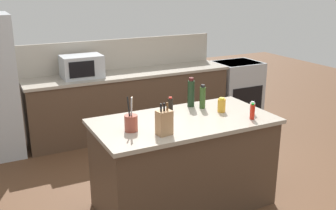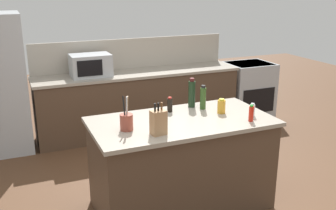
% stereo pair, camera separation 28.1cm
% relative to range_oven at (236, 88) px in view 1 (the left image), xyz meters
% --- Properties ---
extents(ground_plane, '(14.00, 14.00, 0.00)m').
position_rel_range_oven_xyz_m(ground_plane, '(-2.27, -2.20, -0.47)').
color(ground_plane, brown).
extents(back_counter_run, '(3.11, 0.66, 0.94)m').
position_rel_range_oven_xyz_m(back_counter_run, '(-1.97, 0.00, 0.00)').
color(back_counter_run, '#4C3828').
rests_on(back_counter_run, ground_plane).
extents(wall_backsplash, '(3.07, 0.03, 0.46)m').
position_rel_range_oven_xyz_m(wall_backsplash, '(-1.97, 0.32, 0.70)').
color(wall_backsplash, '#B2A899').
rests_on(wall_backsplash, back_counter_run).
extents(kitchen_island, '(1.78, 0.92, 0.94)m').
position_rel_range_oven_xyz_m(kitchen_island, '(-2.27, -2.20, 0.00)').
color(kitchen_island, '#4C3828').
rests_on(kitchen_island, ground_plane).
extents(range_oven, '(0.76, 0.65, 0.92)m').
position_rel_range_oven_xyz_m(range_oven, '(0.00, 0.00, 0.00)').
color(range_oven, '#ADB2B7').
rests_on(range_oven, ground_plane).
extents(microwave, '(0.56, 0.39, 0.31)m').
position_rel_range_oven_xyz_m(microwave, '(-2.69, 0.00, 0.63)').
color(microwave, '#ADB2B7').
rests_on(microwave, back_counter_run).
extents(knife_block, '(0.14, 0.12, 0.29)m').
position_rel_range_oven_xyz_m(knife_block, '(-2.63, -2.47, 0.59)').
color(knife_block, '#A87C54').
rests_on(knife_block, kitchen_island).
extents(utensil_crock, '(0.12, 0.12, 0.32)m').
position_rel_range_oven_xyz_m(utensil_crock, '(-2.85, -2.25, 0.56)').
color(utensil_crock, brown).
rests_on(utensil_crock, kitchen_island).
extents(honey_jar, '(0.08, 0.08, 0.15)m').
position_rel_range_oven_xyz_m(honey_jar, '(-1.82, -2.17, 0.54)').
color(honey_jar, gold).
rests_on(honey_jar, kitchen_island).
extents(salt_shaker, '(0.05, 0.05, 0.13)m').
position_rel_range_oven_xyz_m(salt_shaker, '(-1.58, -2.37, 0.54)').
color(salt_shaker, silver).
rests_on(salt_shaker, kitchen_island).
extents(hot_sauce_bottle, '(0.05, 0.05, 0.16)m').
position_rel_range_oven_xyz_m(hot_sauce_bottle, '(-1.67, -2.49, 0.55)').
color(hot_sauce_bottle, red).
rests_on(hot_sauce_bottle, kitchen_island).
extents(wine_bottle, '(0.08, 0.08, 0.32)m').
position_rel_range_oven_xyz_m(wine_bottle, '(-2.00, -1.86, 0.62)').
color(wine_bottle, black).
rests_on(wine_bottle, kitchen_island).
extents(soy_sauce_bottle, '(0.06, 0.06, 0.16)m').
position_rel_range_oven_xyz_m(soy_sauce_bottle, '(-2.28, -1.92, 0.55)').
color(soy_sauce_bottle, black).
rests_on(soy_sauce_bottle, kitchen_island).
extents(olive_oil_bottle, '(0.06, 0.06, 0.26)m').
position_rel_range_oven_xyz_m(olive_oil_bottle, '(-1.92, -1.97, 0.59)').
color(olive_oil_bottle, '#2D4C1E').
rests_on(olive_oil_bottle, kitchen_island).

